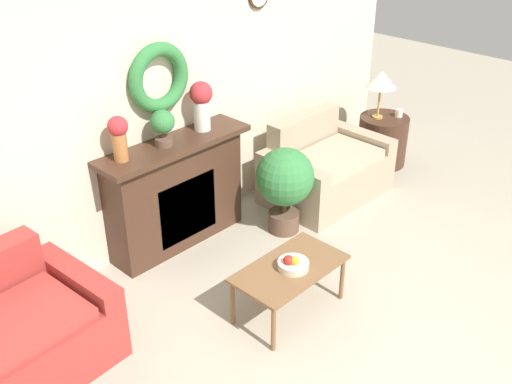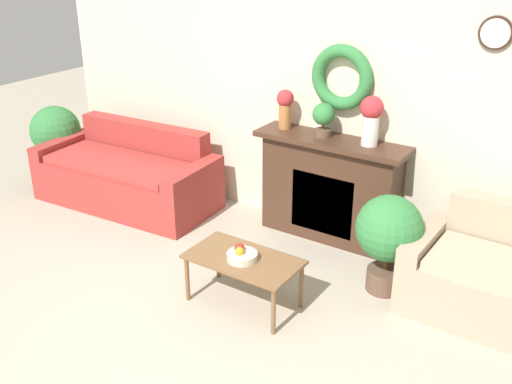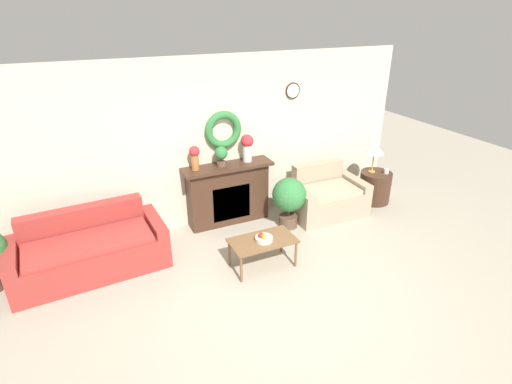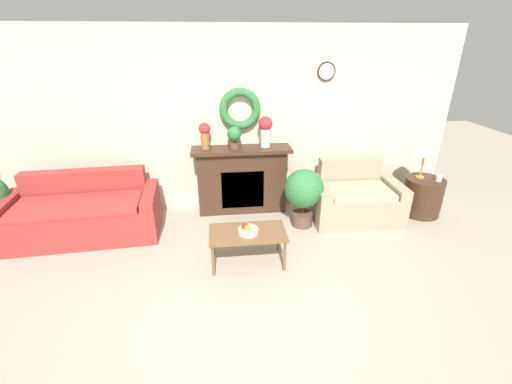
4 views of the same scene
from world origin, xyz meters
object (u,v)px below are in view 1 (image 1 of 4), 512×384
(vase_on_mantel_right, at_px, (201,102))
(loveseat_right, at_px, (324,169))
(vase_on_mantel_left, at_px, (119,135))
(mug, at_px, (399,113))
(coffee_table, at_px, (290,272))
(potted_plant_on_mantel, at_px, (163,125))
(potted_plant_floor_by_loveseat, at_px, (285,181))
(fruit_bowl, at_px, (293,264))
(side_table_by_loveseat, at_px, (382,140))
(fireplace, at_px, (176,193))
(table_lamp, at_px, (381,80))

(vase_on_mantel_right, bearing_deg, loveseat_right, -18.30)
(vase_on_mantel_left, relative_size, vase_on_mantel_right, 0.85)
(mug, relative_size, vase_on_mantel_right, 0.20)
(coffee_table, height_order, vase_on_mantel_left, vase_on_mantel_left)
(vase_on_mantel_left, height_order, potted_plant_on_mantel, vase_on_mantel_left)
(coffee_table, distance_m, potted_plant_floor_by_loveseat, 1.21)
(fruit_bowl, bearing_deg, potted_plant_floor_by_loveseat, 44.27)
(side_table_by_loveseat, height_order, potted_plant_on_mantel, potted_plant_on_mantel)
(fireplace, bearing_deg, mug, -10.48)
(coffee_table, distance_m, side_table_by_loveseat, 2.95)
(table_lamp, bearing_deg, coffee_table, -159.22)
(side_table_by_loveseat, bearing_deg, loveseat_right, 179.59)
(side_table_by_loveseat, height_order, vase_on_mantel_left, vase_on_mantel_left)
(fruit_bowl, height_order, vase_on_mantel_right, vase_on_mantel_right)
(mug, bearing_deg, loveseat_right, 174.95)
(side_table_by_loveseat, bearing_deg, vase_on_mantel_right, 169.62)
(fireplace, bearing_deg, coffee_table, -91.71)
(mug, relative_size, potted_plant_floor_by_loveseat, 0.10)
(fireplace, xyz_separation_m, loveseat_right, (1.66, -0.42, -0.22))
(mug, xyz_separation_m, vase_on_mantel_left, (-3.40, 0.54, 0.63))
(fruit_bowl, relative_size, vase_on_mantel_left, 0.64)
(fruit_bowl, xyz_separation_m, mug, (2.91, 0.90, 0.16))
(coffee_table, relative_size, vase_on_mantel_right, 2.02)
(coffee_table, relative_size, fruit_bowl, 3.73)
(potted_plant_floor_by_loveseat, bearing_deg, potted_plant_on_mantel, 148.54)
(mug, bearing_deg, vase_on_mantel_left, 171.01)
(coffee_table, relative_size, potted_plant_floor_by_loveseat, 1.06)
(fruit_bowl, bearing_deg, loveseat_right, 30.75)
(vase_on_mantel_right, height_order, potted_plant_floor_by_loveseat, vase_on_mantel_right)
(side_table_by_loveseat, height_order, potted_plant_floor_by_loveseat, potted_plant_floor_by_loveseat)
(coffee_table, bearing_deg, mug, 16.69)
(loveseat_right, xyz_separation_m, mug, (1.22, -0.11, 0.32))
(side_table_by_loveseat, xyz_separation_m, vase_on_mantel_right, (-2.39, 0.44, 1.00))
(fruit_bowl, xyz_separation_m, potted_plant_floor_by_loveseat, (0.87, 0.85, 0.07))
(fireplace, relative_size, potted_plant_floor_by_loveseat, 1.72)
(table_lamp, bearing_deg, potted_plant_on_mantel, 172.60)
(potted_plant_on_mantel, bearing_deg, potted_plant_floor_by_loveseat, -31.46)
(loveseat_right, xyz_separation_m, potted_plant_floor_by_loveseat, (-0.82, -0.16, 0.23))
(table_lamp, bearing_deg, vase_on_mantel_left, 173.21)
(loveseat_right, xyz_separation_m, vase_on_mantel_right, (-1.30, 0.43, 0.99))
(vase_on_mantel_right, bearing_deg, potted_plant_floor_by_loveseat, -51.21)
(potted_plant_on_mantel, bearing_deg, fireplace, 8.34)
(potted_plant_on_mantel, bearing_deg, fruit_bowl, -87.67)
(loveseat_right, height_order, potted_plant_on_mantel, potted_plant_on_mantel)
(coffee_table, bearing_deg, loveseat_right, 30.03)
(fruit_bowl, relative_size, potted_plant_on_mantel, 0.76)
(fireplace, distance_m, table_lamp, 2.75)
(fruit_bowl, bearing_deg, vase_on_mantel_left, 108.49)
(coffee_table, xyz_separation_m, vase_on_mantel_right, (0.40, 1.41, 0.91))
(fireplace, bearing_deg, fruit_bowl, -91.63)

